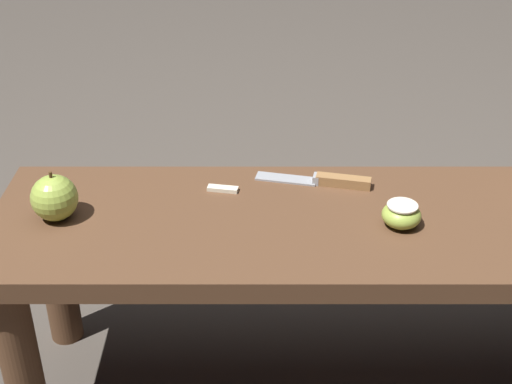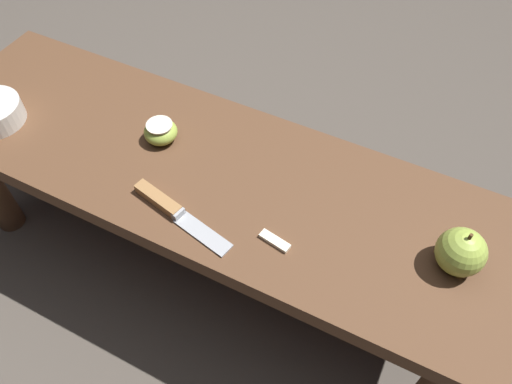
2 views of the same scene
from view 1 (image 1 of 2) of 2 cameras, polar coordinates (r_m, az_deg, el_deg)
The scene contains 6 objects.
ground_plane at distance 1.56m, azimuth 5.49°, elevation -14.62°, with size 8.00×8.00×0.00m, color #4C443D.
wooden_bench at distance 1.35m, azimuth 6.16°, elevation -4.68°, with size 1.27×0.39×0.40m.
knife at distance 1.41m, azimuth 5.62°, elevation 0.92°, with size 0.23×0.08×0.02m.
apple_whole at distance 1.33m, azimuth -16.04°, elevation -0.44°, with size 0.08×0.08×0.10m.
apple_cut at distance 1.29m, azimuth 11.33°, elevation -1.77°, with size 0.07×0.07×0.04m.
apple_slice_near_knife at distance 1.38m, azimuth -2.90°, elevation 0.25°, with size 0.06×0.03×0.01m.
Camera 1 is at (-0.15, -1.10, 1.10)m, focal length 50.00 mm.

